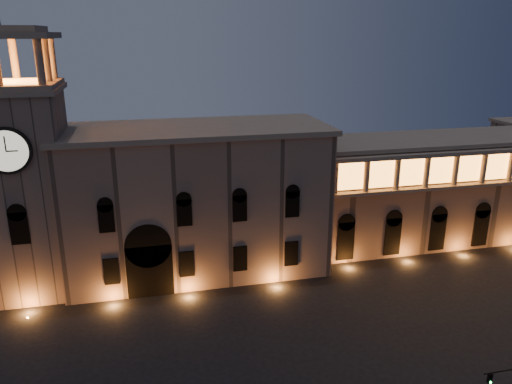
{
  "coord_description": "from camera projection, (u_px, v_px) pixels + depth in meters",
  "views": [
    {
      "loc": [
        -7.88,
        -34.29,
        27.68
      ],
      "look_at": [
        3.84,
        16.0,
        11.22
      ],
      "focal_mm": 35.0,
      "sensor_mm": 36.0,
      "label": 1
    }
  ],
  "objects": [
    {
      "name": "clock_tower",
      "position": [
        23.0,
        183.0,
        53.17
      ],
      "size": [
        9.8,
        9.8,
        32.4
      ],
      "color": "#886B59",
      "rests_on": "ground"
    },
    {
      "name": "colonnade_wing",
      "position": [
        441.0,
        188.0,
        68.82
      ],
      "size": [
        40.6,
        11.5,
        14.5
      ],
      "color": "#836654",
      "rests_on": "ground"
    },
    {
      "name": "ground",
      "position": [
        255.0,
        378.0,
        41.93
      ],
      "size": [
        160.0,
        160.0,
        0.0
      ],
      "primitive_type": "plane",
      "color": "black",
      "rests_on": "ground"
    },
    {
      "name": "government_building",
      "position": [
        196.0,
        200.0,
        59.17
      ],
      "size": [
        30.8,
        12.8,
        17.6
      ],
      "color": "#886B59",
      "rests_on": "ground"
    }
  ]
}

